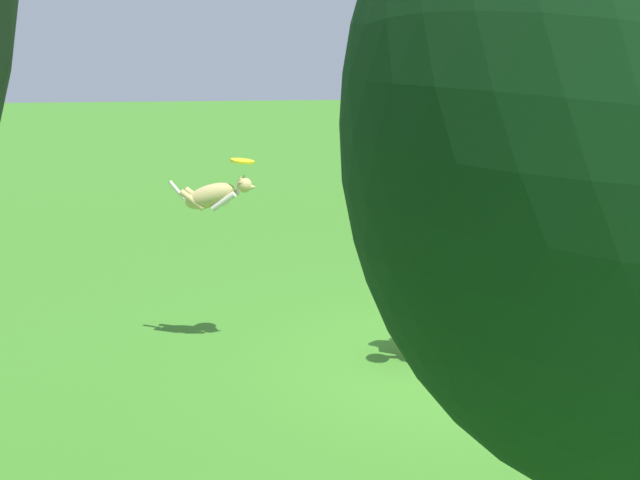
% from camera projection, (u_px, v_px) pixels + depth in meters
% --- Properties ---
extents(ground_plane, '(60.00, 60.00, 0.00)m').
position_uv_depth(ground_plane, '(454.00, 367.00, 9.31)').
color(ground_plane, '#3B7D25').
extents(person, '(0.61, 0.65, 1.29)m').
position_uv_depth(person, '(420.00, 298.00, 9.42)').
color(person, silver).
rests_on(person, ground_plane).
extents(dog, '(1.00, 0.43, 0.47)m').
position_uv_depth(dog, '(214.00, 195.00, 9.45)').
color(dog, tan).
extents(frisbee_flying, '(0.38, 0.38, 0.06)m').
position_uv_depth(frisbee_flying, '(242.00, 161.00, 9.32)').
color(frisbee_flying, yellow).
extents(frisbee_held, '(0.35, 0.35, 0.07)m').
position_uv_depth(frisbee_held, '(394.00, 312.00, 9.21)').
color(frisbee_held, red).
rests_on(frisbee_held, person).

